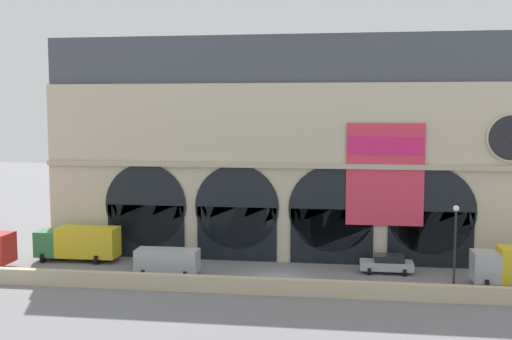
{
  "coord_description": "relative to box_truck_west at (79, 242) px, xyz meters",
  "views": [
    {
      "loc": [
        5.13,
        -49.24,
        13.74
      ],
      "look_at": [
        -2.52,
        5.0,
        8.34
      ],
      "focal_mm": 43.05,
      "sensor_mm": 36.0,
      "label": 1
    }
  ],
  "objects": [
    {
      "name": "car_mideast",
      "position": [
        27.57,
        -0.35,
        -0.9
      ],
      "size": [
        4.4,
        2.22,
        1.55
      ],
      "color": "#ADB2B7",
      "rests_on": "ground"
    },
    {
      "name": "van_midwest",
      "position": [
        9.41,
        -3.72,
        -0.45
      ],
      "size": [
        5.2,
        2.48,
        2.2
      ],
      "color": "#ADB2B7",
      "rests_on": "ground"
    },
    {
      "name": "station_building",
      "position": [
        18.59,
        4.5,
        8.17
      ],
      "size": [
        44.53,
        5.14,
        20.41
      ],
      "color": "beige",
      "rests_on": "ground"
    },
    {
      "name": "box_truck_west",
      "position": [
        0.0,
        0.0,
        0.0
      ],
      "size": [
        7.5,
        2.91,
        3.12
      ],
      "color": "#2D7A42",
      "rests_on": "ground"
    },
    {
      "name": "street_lamp_quayside",
      "position": [
        31.85,
        -6.99,
        2.71
      ],
      "size": [
        0.44,
        0.44,
        6.9
      ],
      "color": "black",
      "rests_on": "ground"
    },
    {
      "name": "ground_plane",
      "position": [
        18.55,
        -2.86,
        -1.7
      ],
      "size": [
        200.0,
        200.0,
        0.0
      ],
      "primitive_type": "plane",
      "color": "slate"
    },
    {
      "name": "quay_parapet_wall",
      "position": [
        18.55,
        -7.79,
        -1.09
      ],
      "size": [
        90.0,
        0.7,
        1.23
      ],
      "primitive_type": "cube",
      "color": "#BCAD8C",
      "rests_on": "ground"
    }
  ]
}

